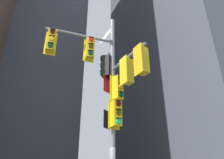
% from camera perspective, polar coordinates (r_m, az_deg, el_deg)
% --- Properties ---
extents(building_mid_block, '(13.87, 13.87, 41.83)m').
position_cam_1_polar(building_mid_block, '(35.91, -21.14, 9.30)').
color(building_mid_block, '#4C5460').
rests_on(building_mid_block, ground).
extents(signal_pole_assembly, '(3.49, 2.88, 8.56)m').
position_cam_1_polar(signal_pole_assembly, '(8.53, -1.31, 0.23)').
color(signal_pole_assembly, gray).
rests_on(signal_pole_assembly, ground).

